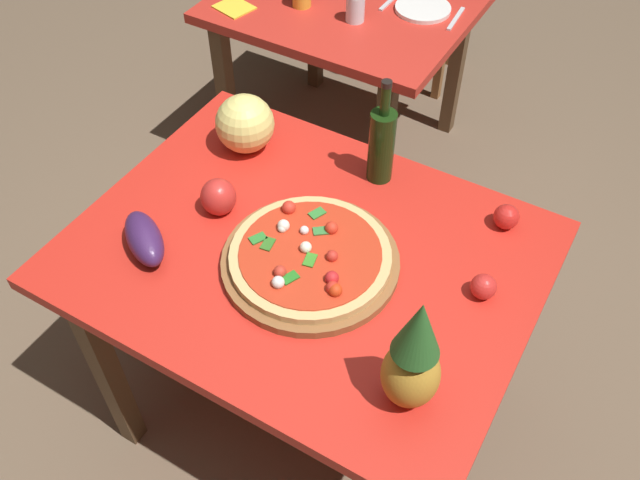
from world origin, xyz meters
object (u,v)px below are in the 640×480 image
dinner_plate (423,8)px  display_table (305,271)px  pizza (310,255)px  drinking_glass_water (355,8)px  wine_bottle (382,144)px  knife_utensil (456,19)px  fork_utensil (391,0)px  pizza_board (310,262)px  napkin_folded (234,7)px  tomato_near_board (483,287)px  melon (245,124)px  pineapple_left (413,359)px  eggplant (144,238)px  background_table (347,23)px  bell_pepper (218,197)px  tomato_by_bottle (506,217)px

dinner_plate → display_table: bearing=-79.3°
pizza → drinking_glass_water: 1.25m
wine_bottle → knife_utensil: (-0.15, 0.95, -0.12)m
dinner_plate → fork_utensil: dinner_plate is taller
pizza_board → napkin_folded: (-0.94, 0.99, -0.01)m
tomato_near_board → drinking_glass_water: 1.36m
wine_bottle → melon: size_ratio=1.87×
pineapple_left → dinner_plate: pineapple_left is taller
fork_utensil → knife_utensil: same height
eggplant → pizza_board: bearing=23.4°
pizza_board → drinking_glass_water: 1.25m
background_table → fork_utensil: size_ratio=5.56×
napkin_folded → pizza_board: bearing=-46.4°
bell_pepper → wine_bottle: bearing=47.2°
pizza → bell_pepper: bearing=171.7°
napkin_folded → pizza: bearing=-46.4°
bell_pepper → fork_utensil: 1.31m
background_table → tomato_by_bottle: (0.98, -0.89, 0.14)m
fork_utensil → dinner_plate: bearing=1.1°
dinner_plate → fork_utensil: 0.14m
pineapple_left → bell_pepper: bearing=159.3°
wine_bottle → napkin_folded: (-0.94, 0.59, -0.12)m
melon → dinner_plate: melon is taller
display_table → pineapple_left: size_ratio=3.60×
pizza_board → napkin_folded: bearing=133.6°
pizza_board → drinking_glass_water: bearing=112.9°
melon → pineapple_left: bearing=-33.8°
tomato_by_bottle → dinner_plate: (-0.68, 0.95, -0.03)m
background_table → dinner_plate: dinner_plate is taller
tomato_by_bottle → tomato_near_board: size_ratio=1.07×
background_table → napkin_folded: bearing=-140.4°
pineapple_left → tomato_near_board: (0.04, 0.36, -0.12)m
background_table → wine_bottle: wine_bottle is taller
melon → drinking_glass_water: size_ratio=1.75×
melon → knife_utensil: bearing=75.5°
melon → bell_pepper: size_ratio=1.64×
melon → fork_utensil: bearing=90.7°
wine_bottle → dinner_plate: wine_bottle is taller
eggplant → dinner_plate: size_ratio=0.91×
pizza_board → bell_pepper: 0.33m
tomato_near_board → pineapple_left: bearing=-96.6°
bell_pepper → dinner_plate: 1.30m
pizza_board → tomato_near_board: bearing=17.4°
tomato_by_bottle → pizza: bearing=-134.8°
pizza_board → napkin_folded: size_ratio=3.36×
background_table → knife_utensil: knife_utensil is taller
display_table → tomato_near_board: (0.47, 0.10, 0.12)m
tomato_near_board → tomato_by_bottle: bearing=97.5°
pizza → drinking_glass_water: bearing=112.9°
eggplant → drinking_glass_water: 1.33m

